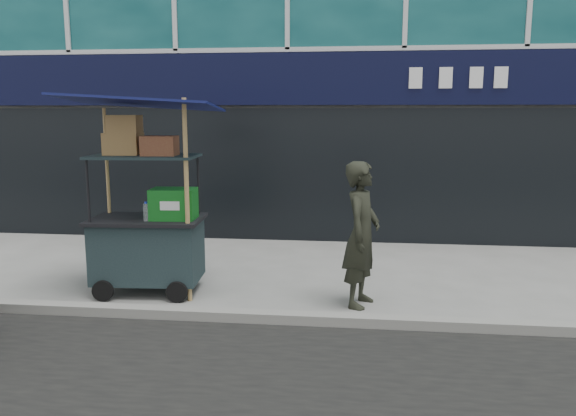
# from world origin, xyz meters

# --- Properties ---
(ground) EXTENTS (80.00, 80.00, 0.00)m
(ground) POSITION_xyz_m (0.00, 0.00, 0.00)
(ground) COLOR slate
(ground) RESTS_ON ground
(curb) EXTENTS (80.00, 0.18, 0.12)m
(curb) POSITION_xyz_m (0.00, -0.20, 0.06)
(curb) COLOR gray
(curb) RESTS_ON ground
(vendor_cart) EXTENTS (1.97, 1.45, 2.55)m
(vendor_cart) POSITION_xyz_m (-1.44, 0.70, 0.90)
(vendor_cart) COLOR black
(vendor_cart) RESTS_ON ground
(vendor_man) EXTENTS (0.59, 0.74, 1.76)m
(vendor_man) POSITION_xyz_m (1.29, 0.51, 0.88)
(vendor_man) COLOR black
(vendor_man) RESTS_ON ground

